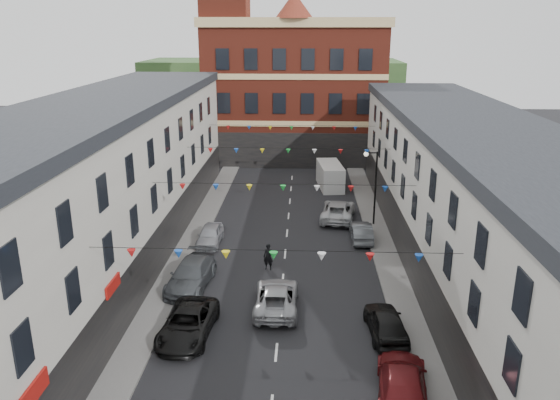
% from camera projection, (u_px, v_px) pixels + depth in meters
% --- Properties ---
extents(ground, '(160.00, 160.00, 0.00)m').
position_uv_depth(ground, '(280.00, 311.00, 30.24)').
color(ground, black).
rests_on(ground, ground).
extents(pavement_left, '(1.80, 64.00, 0.15)m').
position_uv_depth(pavement_left, '(166.00, 291.00, 32.41)').
color(pavement_left, '#605E5B').
rests_on(pavement_left, ground).
extents(pavement_right, '(1.80, 64.00, 0.15)m').
position_uv_depth(pavement_right, '(399.00, 296.00, 31.83)').
color(pavement_right, '#605E5B').
rests_on(pavement_right, ground).
extents(terrace_left, '(8.40, 56.00, 10.70)m').
position_uv_depth(terrace_left, '(68.00, 211.00, 30.07)').
color(terrace_left, '#BDB7AB').
rests_on(terrace_left, ground).
extents(terrace_right, '(8.40, 56.00, 9.70)m').
position_uv_depth(terrace_right, '(500.00, 226.00, 29.22)').
color(terrace_right, beige).
rests_on(terrace_right, ground).
extents(civic_building, '(20.60, 13.30, 18.50)m').
position_uv_depth(civic_building, '(294.00, 89.00, 63.89)').
color(civic_building, maroon).
rests_on(civic_building, ground).
extents(clock_tower, '(5.60, 5.60, 30.00)m').
position_uv_depth(clock_tower, '(226.00, 28.00, 59.34)').
color(clock_tower, maroon).
rests_on(clock_tower, ground).
extents(distant_hill, '(40.00, 14.00, 10.00)m').
position_uv_depth(distant_hill, '(272.00, 92.00, 87.91)').
color(distant_hill, '#264721').
rests_on(distant_hill, ground).
extents(street_lamp, '(1.10, 0.36, 6.00)m').
position_uv_depth(street_lamp, '(373.00, 178.00, 42.10)').
color(street_lamp, black).
rests_on(street_lamp, ground).
extents(car_left_c, '(2.69, 5.28, 1.43)m').
position_uv_depth(car_left_c, '(188.00, 324.00, 27.61)').
color(car_left_c, black).
rests_on(car_left_c, ground).
extents(car_left_d, '(2.70, 5.59, 1.57)m').
position_uv_depth(car_left_d, '(191.00, 275.00, 32.90)').
color(car_left_d, '#474B4F').
rests_on(car_left_d, ground).
extents(car_left_e, '(1.69, 4.05, 1.37)m').
position_uv_depth(car_left_e, '(210.00, 235.00, 39.41)').
color(car_left_e, '#9C9EA5').
rests_on(car_left_e, ground).
extents(car_right_c, '(2.70, 5.32, 1.48)m').
position_uv_depth(car_right_c, '(402.00, 382.00, 23.04)').
color(car_right_c, '#5E1215').
rests_on(car_right_c, ground).
extents(car_right_d, '(2.05, 4.46, 1.48)m').
position_uv_depth(car_right_d, '(386.00, 323.00, 27.65)').
color(car_right_d, black).
rests_on(car_right_d, ground).
extents(car_right_e, '(1.47, 4.14, 1.36)m').
position_uv_depth(car_right_e, '(361.00, 232.00, 40.12)').
color(car_right_e, '#54575C').
rests_on(car_right_e, ground).
extents(car_right_f, '(3.24, 5.78, 1.53)m').
position_uv_depth(car_right_f, '(338.00, 210.00, 44.45)').
color(car_right_f, '#B9BBBF').
rests_on(car_right_f, ground).
extents(moving_car, '(2.37, 5.13, 1.43)m').
position_uv_depth(moving_car, '(277.00, 297.00, 30.31)').
color(moving_car, '#9E9FA5').
rests_on(moving_car, ground).
extents(white_van, '(2.64, 5.52, 2.35)m').
position_uv_depth(white_van, '(330.00, 176.00, 53.24)').
color(white_van, silver).
rests_on(white_van, ground).
extents(pedestrian, '(0.71, 0.53, 1.77)m').
position_uv_depth(pedestrian, '(268.00, 257.00, 35.20)').
color(pedestrian, black).
rests_on(pedestrian, ground).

